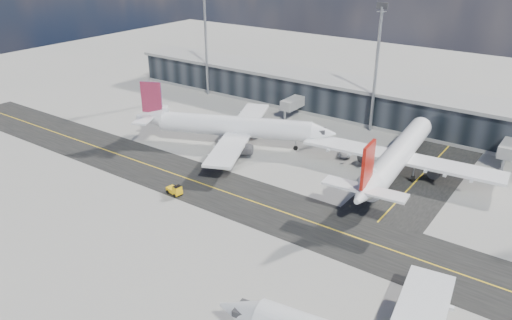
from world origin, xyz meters
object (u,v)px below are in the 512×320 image
Objects in this scene: airliner_redtail at (398,156)px; baggage_tug at (175,190)px; airliner_af at (232,126)px; service_van at (346,152)px.

baggage_tug is (-28.78, -29.61, -3.40)m from airliner_redtail.
service_van is at bearing 88.61° from airliner_af.
airliner_redtail is at bearing -33.66° from service_van.
baggage_tug is (6.01, -24.03, -3.35)m from airliner_af.
service_van is at bearing 163.33° from baggage_tug.
airliner_redtail reaches higher than airliner_af.
airliner_redtail reaches higher than service_van.
service_van is (-12.15, 3.65, -3.68)m from airliner_redtail.
baggage_tug is 0.67× the size of service_van.
airliner_af is at bearing -175.87° from airliner_redtail.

